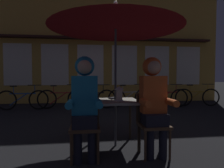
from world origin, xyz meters
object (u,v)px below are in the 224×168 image
patio_umbrella (116,17)px  book (115,98)px  person_right_hooded (153,96)px  cafe_table (115,106)px  bicycle_fifth (166,98)px  bicycle_second (62,98)px  chair_right (152,120)px  person_left_hooded (85,97)px  bicycle_third (92,99)px  bicycle_fourth (130,97)px  lantern (119,93)px  chair_left (85,122)px  bicycle_furthest (197,97)px  bicycle_nearest (23,100)px

patio_umbrella → book: bearing=82.4°
person_right_hooded → book: size_ratio=7.00×
cafe_table → bicycle_fifth: bearing=56.4°
cafe_table → patio_umbrella: (0.00, 0.00, 1.42)m
bicycle_second → person_right_hooded: bearing=-66.4°
chair_right → person_right_hooded: (0.00, -0.06, 0.36)m
person_left_hooded → bicycle_third: (0.17, 4.00, -0.50)m
bicycle_fourth → book: 3.73m
lantern → bicycle_third: (-0.36, 3.66, -0.51)m
bicycle_fifth → book: bearing=-124.8°
chair_left → bicycle_fifth: size_ratio=0.52×
person_right_hooded → bicycle_furthest: person_right_hooded is taller
chair_left → bicycle_third: 3.95m
chair_right → person_right_hooded: 0.36m
chair_left → bicycle_fifth: (2.82, 3.89, -0.14)m
lantern → chair_right: size_ratio=0.27×
cafe_table → bicycle_fourth: bicycle_fourth is taller
bicycle_second → bicycle_furthest: same height
bicycle_third → chair_left: bearing=-92.4°
chair_left → bicycle_furthest: chair_left is taller
lantern → person_left_hooded: person_left_hooded is taller
chair_right → bicycle_nearest: chair_right is taller
patio_umbrella → bicycle_nearest: size_ratio=1.37×
chair_right → bicycle_second: size_ratio=0.52×
bicycle_fourth → bicycle_fifth: 1.28m
bicycle_third → bicycle_furthest: bearing=1.0°
bicycle_second → book: bearing=-68.8°
bicycle_nearest → bicycle_fifth: same height
chair_right → bicycle_furthest: chair_right is taller
bicycle_second → bicycle_third: (1.04, -0.19, 0.00)m
cafe_table → book: bearing=82.4°
bicycle_second → bicycle_fifth: bearing=-3.7°
bicycle_fourth → lantern: bearing=-105.0°
patio_umbrella → lantern: patio_umbrella is taller
bicycle_second → bicycle_third: size_ratio=1.00×
chair_right → bicycle_furthest: 5.10m
lantern → bicycle_furthest: 5.20m
bicycle_nearest → chair_left: bearing=-61.7°
cafe_table → bicycle_nearest: bicycle_nearest is taller
bicycle_fifth → book: (-2.31, -3.32, 0.41)m
person_left_hooded → patio_umbrella: bearing=41.6°
bicycle_nearest → bicycle_fourth: 3.70m
person_right_hooded → bicycle_third: size_ratio=0.83×
person_right_hooded → bicycle_furthest: 5.17m
person_left_hooded → bicycle_second: size_ratio=0.84×
lantern → bicycle_fourth: 4.01m
person_right_hooded → bicycle_fifth: 4.39m
cafe_table → person_left_hooded: (-0.48, -0.43, 0.21)m
patio_umbrella → cafe_table: bearing=0.0°
lantern → book: bearing=93.3°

